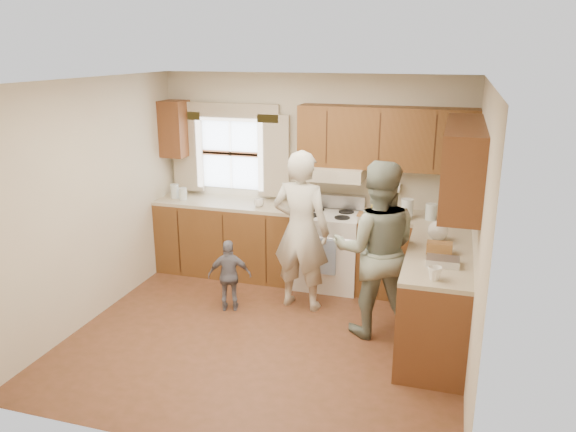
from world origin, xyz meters
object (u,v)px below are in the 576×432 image
(stove, at_px, (329,248))
(woman_left, at_px, (301,231))
(woman_right, at_px, (376,250))
(child, at_px, (230,276))

(stove, xyz_separation_m, woman_left, (-0.16, -0.68, 0.42))
(stove, height_order, woman_right, woman_right)
(woman_right, height_order, child, woman_right)
(woman_left, xyz_separation_m, child, (-0.71, -0.32, -0.48))
(child, bearing_deg, woman_right, 160.25)
(woman_right, relative_size, child, 2.20)
(woman_left, bearing_deg, woman_right, 164.19)
(woman_left, bearing_deg, stove, -96.44)
(stove, bearing_deg, child, -131.42)
(stove, relative_size, woman_left, 0.61)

